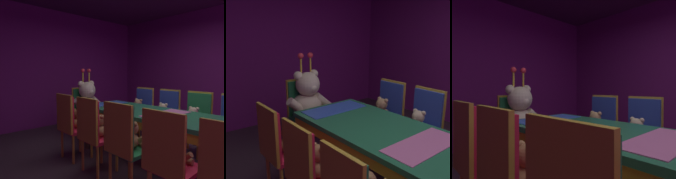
# 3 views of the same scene
# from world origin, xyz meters

# --- Properties ---
(wall_back) EXTENTS (5.20, 0.12, 2.80)m
(wall_back) POSITION_xyz_m (0.00, 3.20, 1.40)
(wall_back) COLOR #721E72
(wall_back) RESTS_ON ground_plane
(banquet_table) EXTENTS (0.90, 2.87, 0.75)m
(banquet_table) POSITION_xyz_m (0.00, 0.00, 0.66)
(banquet_table) COLOR #26724C
(banquet_table) RESTS_ON ground_plane
(chair_left_3) EXTENTS (0.42, 0.41, 0.98)m
(chair_left_3) POSITION_xyz_m (-0.84, 0.53, 0.60)
(chair_left_3) COLOR red
(chair_left_3) RESTS_ON ground_plane
(teddy_left_3) EXTENTS (0.24, 0.32, 0.30)m
(teddy_left_3) POSITION_xyz_m (-0.70, 0.53, 0.59)
(teddy_left_3) COLOR #9E7247
(teddy_left_3) RESTS_ON chair_left_3
(chair_left_4) EXTENTS (0.42, 0.41, 0.98)m
(chair_left_4) POSITION_xyz_m (-0.84, 1.10, 0.60)
(chair_left_4) COLOR red
(chair_left_4) RESTS_ON ground_plane
(teddy_left_4) EXTENTS (0.24, 0.31, 0.29)m
(teddy_left_4) POSITION_xyz_m (-0.69, 1.10, 0.58)
(teddy_left_4) COLOR brown
(teddy_left_4) RESTS_ON chair_left_4
(chair_right_3) EXTENTS (0.42, 0.41, 0.98)m
(chair_right_3) POSITION_xyz_m (0.85, 0.53, 0.60)
(chair_right_3) COLOR #2D47B2
(chair_right_3) RESTS_ON ground_plane
(teddy_right_3) EXTENTS (0.25, 0.32, 0.30)m
(teddy_right_3) POSITION_xyz_m (0.71, 0.53, 0.59)
(teddy_right_3) COLOR beige
(teddy_right_3) RESTS_ON chair_right_3
(chair_right_4) EXTENTS (0.42, 0.41, 0.98)m
(chair_right_4) POSITION_xyz_m (0.86, 1.11, 0.60)
(chair_right_4) COLOR #2D47B2
(chair_right_4) RESTS_ON ground_plane
(teddy_right_4) EXTENTS (0.26, 0.34, 0.32)m
(teddy_right_4) POSITION_xyz_m (0.71, 1.11, 0.59)
(teddy_right_4) COLOR tan
(teddy_right_4) RESTS_ON chair_right_4
(throne_chair) EXTENTS (0.41, 0.42, 0.98)m
(throne_chair) POSITION_xyz_m (0.00, 1.98, 0.60)
(throne_chair) COLOR #268C4C
(throne_chair) RESTS_ON ground_plane
(king_teddy_bear) EXTENTS (0.71, 0.55, 0.91)m
(king_teddy_bear) POSITION_xyz_m (0.00, 1.81, 0.75)
(king_teddy_bear) COLOR beige
(king_teddy_bear) RESTS_ON throne_chair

